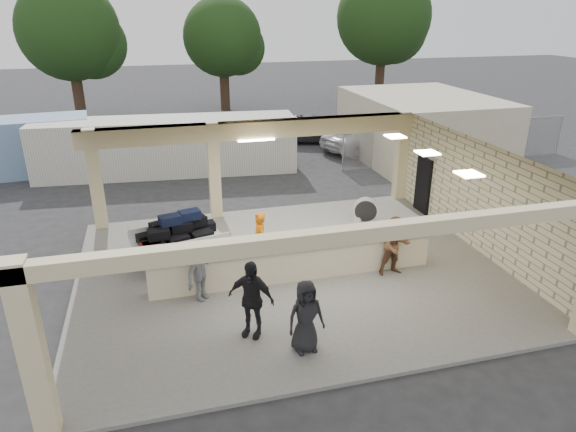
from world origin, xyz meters
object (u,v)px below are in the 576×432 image
object	(u,v)px
passenger_a	(395,246)
passenger_c	(202,271)
car_white_a	(366,137)
container_white	(168,146)
passenger_d	(306,317)
baggage_counter	(294,262)
baggage_handler	(259,241)
passenger_b	(251,299)
car_white_b	(449,126)
car_dark	(314,130)
drum_fan	(366,210)
luggage_cart	(177,236)

from	to	relation	value
passenger_a	passenger_c	world-z (taller)	passenger_a
car_white_a	container_white	world-z (taller)	container_white
passenger_a	car_white_a	world-z (taller)	passenger_a
passenger_a	passenger_d	distance (m)	4.40
baggage_counter	baggage_handler	world-z (taller)	baggage_handler
passenger_b	container_white	xyz separation A→B (m)	(-1.20, 13.74, 0.22)
car_white_a	passenger_c	bearing A→B (deg)	120.30
passenger_b	passenger_c	size ratio (longest dim) A/B	1.13
car_white_b	car_dark	bearing A→B (deg)	65.04
passenger_c	baggage_handler	bearing A→B (deg)	-8.32
passenger_d	baggage_handler	bearing A→B (deg)	86.55
baggage_counter	passenger_b	bearing A→B (deg)	-125.68
passenger_a	passenger_d	world-z (taller)	passenger_a
passenger_b	car_white_a	distance (m)	17.70
drum_fan	car_white_b	xyz separation A→B (m)	(9.95, 11.08, 0.11)
passenger_d	car_dark	distance (m)	19.31
passenger_a	car_white_b	bearing A→B (deg)	54.63
baggage_handler	car_dark	bearing A→B (deg)	154.92
passenger_d	car_white_a	xyz separation A→B (m)	(8.21, 15.96, -0.25)
luggage_cart	passenger_b	bearing A→B (deg)	-85.55
passenger_a	car_dark	xyz separation A→B (m)	(2.59, 15.62, -0.24)
baggage_counter	car_white_b	distance (m)	19.53
passenger_a	car_white_a	size ratio (longest dim) A/B	0.35
passenger_b	passenger_d	world-z (taller)	passenger_b
baggage_handler	car_white_b	bearing A→B (deg)	131.65
passenger_a	car_white_a	xyz separation A→B (m)	(4.76, 13.25, -0.27)
baggage_handler	passenger_b	distance (m)	3.26
drum_fan	car_dark	size ratio (longest dim) A/B	0.22
passenger_b	baggage_counter	bearing A→B (deg)	88.57
passenger_d	car_dark	bearing A→B (deg)	65.75
car_white_a	car_white_b	xyz separation A→B (m)	(5.85, 1.44, 0.02)
passenger_a	car_white_a	bearing A→B (deg)	70.69
baggage_handler	car_dark	distance (m)	15.62
container_white	passenger_d	bearing A→B (deg)	-76.20
luggage_cart	container_white	bearing A→B (deg)	75.08
car_dark	container_white	xyz separation A→B (m)	(-8.29, -3.73, 0.53)
passenger_b	car_white_a	world-z (taller)	passenger_b
car_white_a	baggage_counter	bearing A→B (deg)	127.15
passenger_c	container_white	bearing A→B (deg)	47.02
passenger_b	car_dark	world-z (taller)	passenger_b
baggage_counter	car_dark	size ratio (longest dim) A/B	1.86
baggage_counter	luggage_cart	world-z (taller)	luggage_cart
passenger_a	baggage_handler	bearing A→B (deg)	160.76
baggage_counter	passenger_a	distance (m)	2.88
car_white_a	car_white_b	size ratio (longest dim) A/B	1.08
passenger_c	car_white_a	bearing A→B (deg)	8.15
baggage_handler	passenger_c	bearing A→B (deg)	-55.61
baggage_counter	drum_fan	xyz separation A→B (m)	(3.46, 3.11, 0.03)
baggage_counter	baggage_handler	bearing A→B (deg)	135.83
drum_fan	baggage_handler	distance (m)	4.88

